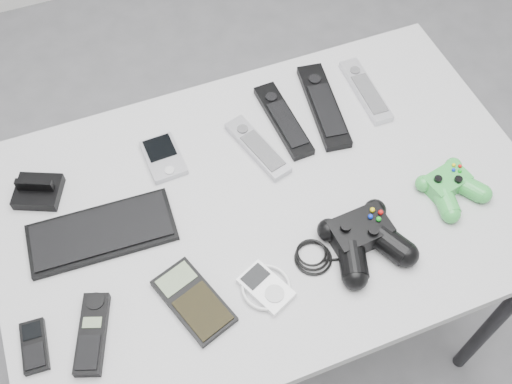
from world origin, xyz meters
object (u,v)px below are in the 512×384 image
object	(u,v)px
remote_silver_a	(257,147)
cordless_handset	(92,334)
pda_keyboard	(102,232)
mobile_phone	(34,346)
remote_silver_b	(365,90)
calculator	(193,301)
pda	(163,157)
remote_black_b	(324,105)
mp3_player	(266,287)
controller_black	(364,237)
remote_black_a	(283,120)
controller_green	(451,185)
desk	(268,216)

from	to	relation	value
remote_silver_a	cordless_handset	size ratio (longest dim) A/B	1.23
pda_keyboard	mobile_phone	xyz separation A→B (m)	(-0.16, -0.18, -0.00)
pda_keyboard	remote_silver_a	distance (m)	0.37
remote_silver_b	calculator	world-z (taller)	remote_silver_b
pda_keyboard	pda	size ratio (longest dim) A/B	2.51
pda	remote_black_b	bearing A→B (deg)	-1.06
calculator	pda	bearing A→B (deg)	64.07
calculator	mp3_player	bearing A→B (deg)	-29.11
mobile_phone	controller_black	bearing A→B (deg)	1.81
remote_silver_b	remote_black_b	bearing A→B (deg)	-174.54
pda	mp3_player	distance (m)	0.36
calculator	mp3_player	distance (m)	0.13
remote_black_a	calculator	size ratio (longest dim) A/B	1.34
remote_silver_b	mobile_phone	distance (m)	0.87
pda_keyboard	controller_green	distance (m)	0.70
calculator	remote_black_b	bearing A→B (deg)	20.22
pda_keyboard	remote_silver_b	world-z (taller)	remote_silver_b
desk	mobile_phone	xyz separation A→B (m)	(-0.49, -0.13, 0.07)
remote_silver_a	remote_black_b	bearing A→B (deg)	1.62
remote_black_a	controller_green	world-z (taller)	controller_green
remote_silver_b	cordless_handset	distance (m)	0.78
remote_silver_a	pda_keyboard	bearing A→B (deg)	177.60
remote_silver_a	mp3_player	distance (m)	0.32
remote_black_b	mobile_phone	size ratio (longest dim) A/B	2.58
remote_black_a	controller_black	world-z (taller)	controller_black
remote_black_b	calculator	distance (m)	0.53
desk	pda_keyboard	world-z (taller)	pda_keyboard
mobile_phone	mp3_player	world-z (taller)	mp3_player
controller_black	pda	bearing A→B (deg)	128.14
pda	remote_silver_a	distance (m)	0.20
pda_keyboard	calculator	bearing A→B (deg)	-55.60
remote_silver_a	calculator	size ratio (longest dim) A/B	1.13
remote_silver_a	remote_black_a	bearing A→B (deg)	16.45
remote_black_a	remote_black_b	size ratio (longest dim) A/B	0.88
cordless_handset	controller_green	bearing A→B (deg)	23.04
remote_silver_a	controller_black	world-z (taller)	controller_black
pda_keyboard	desk	bearing A→B (deg)	-4.63
pda_keyboard	controller_black	world-z (taller)	controller_black
mobile_phone	controller_green	xyz separation A→B (m)	(0.84, 0.02, 0.01)
pda_keyboard	mp3_player	bearing A→B (deg)	-38.37
controller_black	cordless_handset	bearing A→B (deg)	175.36
pda_keyboard	controller_black	xyz separation A→B (m)	(0.46, -0.20, 0.02)
remote_black_b	controller_black	size ratio (longest dim) A/B	0.89
cordless_handset	mp3_player	world-z (taller)	cordless_handset
desk	remote_black_b	size ratio (longest dim) A/B	4.52
remote_black_b	remote_silver_b	xyz separation A→B (m)	(0.11, 0.01, -0.00)
pda	remote_black_a	distance (m)	0.27
mp3_player	remote_silver_a	bearing A→B (deg)	47.35
pda_keyboard	remote_black_a	bearing A→B (deg)	19.80
remote_silver_a	mobile_phone	xyz separation A→B (m)	(-0.52, -0.26, -0.00)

